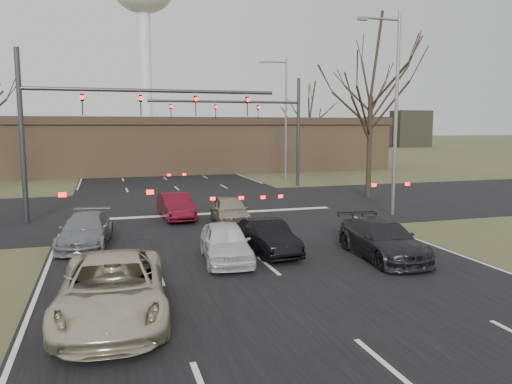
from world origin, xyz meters
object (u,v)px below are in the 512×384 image
(car_silver_suv, at_px, (112,289))
(car_black_hatch, at_px, (268,237))
(streetlight_right_near, at_px, (393,104))
(car_charcoal_sedan, at_px, (383,239))
(building, at_px, (176,144))
(car_white_sedan, at_px, (226,242))
(mast_arm_near, at_px, (96,114))
(streetlight_right_far, at_px, (284,112))
(car_silver_ahead, at_px, (230,210))
(car_grey_ahead, at_px, (85,230))
(car_red_ahead, at_px, (176,206))
(mast_arm_far, at_px, (262,119))
(water_tower, at_px, (143,0))

(car_silver_suv, distance_m, car_black_hatch, 7.18)
(car_silver_suv, height_order, car_black_hatch, car_silver_suv)
(streetlight_right_near, distance_m, car_charcoal_sedan, 9.89)
(building, height_order, car_white_sedan, building)
(mast_arm_near, relative_size, streetlight_right_far, 1.21)
(car_silver_ahead, bearing_deg, car_charcoal_sedan, -59.29)
(building, bearing_deg, car_silver_ahead, -93.08)
(building, bearing_deg, streetlight_right_near, -76.31)
(car_grey_ahead, bearing_deg, mast_arm_near, 91.49)
(car_white_sedan, bearing_deg, car_silver_ahead, 80.44)
(car_silver_suv, bearing_deg, car_black_hatch, 44.79)
(car_white_sedan, relative_size, car_charcoal_sedan, 0.85)
(car_silver_ahead, bearing_deg, building, 91.26)
(streetlight_right_far, distance_m, car_red_ahead, 19.13)
(mast_arm_near, distance_m, car_grey_ahead, 7.03)
(car_black_hatch, height_order, car_charcoal_sedan, car_charcoal_sedan)
(mast_arm_far, height_order, car_red_ahead, mast_arm_far)
(mast_arm_far, bearing_deg, car_silver_ahead, -113.76)
(building, xyz_separation_m, car_white_sedan, (-3.17, -33.99, -2.02))
(mast_arm_near, xyz_separation_m, car_charcoal_sedan, (9.32, -10.15, -4.42))
(car_black_hatch, bearing_deg, streetlight_right_far, 64.54)
(car_white_sedan, bearing_deg, car_black_hatch, 24.85)
(streetlight_right_near, xyz_separation_m, car_grey_ahead, (-14.56, -2.41, -4.97))
(streetlight_right_far, bearing_deg, building, 123.65)
(car_white_sedan, relative_size, car_silver_ahead, 0.99)
(water_tower, xyz_separation_m, car_red_ahead, (-7.70, -107.83, -34.84))
(car_silver_suv, relative_size, car_white_sedan, 1.39)
(mast_arm_far, bearing_deg, car_silver_suv, -115.62)
(mast_arm_far, bearing_deg, streetlight_right_far, 51.89)
(car_charcoal_sedan, bearing_deg, mast_arm_far, 87.64)
(car_silver_suv, relative_size, car_black_hatch, 1.47)
(car_grey_ahead, bearing_deg, car_charcoal_sedan, -18.85)
(car_black_hatch, bearing_deg, car_charcoal_sedan, -29.83)
(water_tower, height_order, streetlight_right_near, water_tower)
(mast_arm_near, xyz_separation_m, streetlight_right_near, (14.05, -3.00, 0.51))
(mast_arm_near, distance_m, streetlight_right_far, 20.20)
(mast_arm_near, height_order, mast_arm_far, same)
(building, xyz_separation_m, car_red_ahead, (-3.70, -25.83, -2.04))
(streetlight_right_far, bearing_deg, car_silver_suv, -117.67)
(car_silver_suv, distance_m, car_silver_ahead, 11.56)
(building, distance_m, streetlight_right_near, 28.97)
(water_tower, height_order, car_silver_suv, water_tower)
(mast_arm_far, xyz_separation_m, streetlight_right_far, (3.14, 4.00, 0.57))
(water_tower, xyz_separation_m, car_charcoal_sedan, (-1.91, -117.15, -34.82))
(water_tower, relative_size, car_red_ahead, 11.67)
(car_silver_ahead, bearing_deg, mast_arm_near, 157.41)
(car_silver_suv, bearing_deg, car_grey_ahead, 99.84)
(mast_arm_near, bearing_deg, building, 73.87)
(car_charcoal_sedan, bearing_deg, car_silver_suv, -158.10)
(car_black_hatch, distance_m, car_charcoal_sedan, 3.99)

